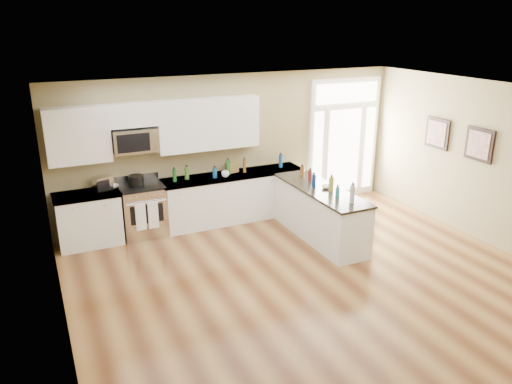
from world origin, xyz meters
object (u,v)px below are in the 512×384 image
Objects in this scene: kitchen_range at (143,210)px; toaster_oven at (102,183)px; stockpot at (136,180)px; peninsula_cabinet at (319,215)px.

kitchen_range is 0.88m from toaster_oven.
stockpot reaches higher than kitchen_range.
peninsula_cabinet is 2.15× the size of kitchen_range.
toaster_oven is at bearing 156.66° from peninsula_cabinet.
peninsula_cabinet is at bearing -26.69° from stockpot.
kitchen_range is 3.72× the size of toaster_oven.
peninsula_cabinet is at bearing -26.96° from kitchen_range.
peninsula_cabinet is 3.33m from stockpot.
kitchen_range reaches higher than peninsula_cabinet.
stockpot reaches higher than peninsula_cabinet.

